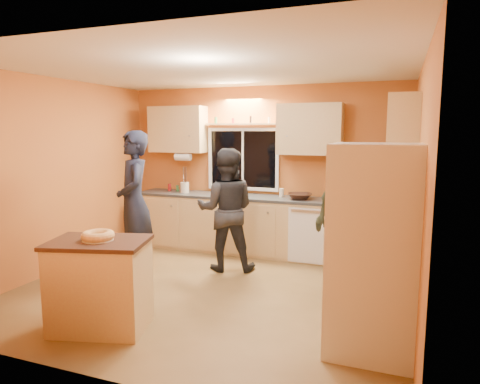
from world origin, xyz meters
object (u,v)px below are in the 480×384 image
at_px(refrigerator, 373,250).
at_px(person_right, 344,220).
at_px(island, 100,284).
at_px(person_center, 226,210).
at_px(person_left, 134,202).

distance_m(refrigerator, person_right, 1.31).
relative_size(island, person_right, 0.59).
relative_size(refrigerator, person_center, 1.08).
height_order(refrigerator, person_left, person_left).
xyz_separation_m(refrigerator, person_left, (-3.15, 1.13, 0.05)).
xyz_separation_m(person_left, person_right, (2.76, 0.13, -0.07)).
bearing_deg(person_center, person_left, 5.31).
xyz_separation_m(island, person_center, (0.45, 2.09, 0.39)).
distance_m(person_center, person_right, 1.66).
distance_m(refrigerator, island, 2.55).
bearing_deg(island, person_right, 24.94).
bearing_deg(person_right, refrigerator, -138.20).
height_order(refrigerator, person_right, refrigerator).
distance_m(island, person_right, 2.74).
bearing_deg(person_right, island, 154.54).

